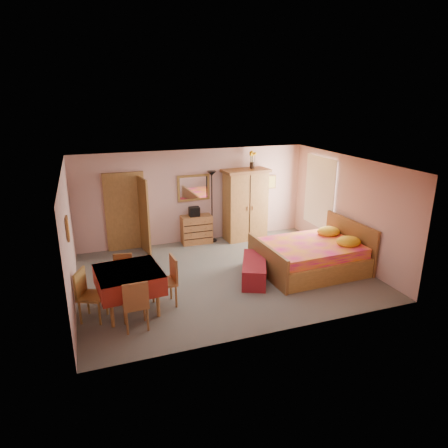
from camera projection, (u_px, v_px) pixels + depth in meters
name	position (u px, v px, depth m)	size (l,w,h in m)	color
floor	(224.00, 275.00, 9.28)	(6.50, 6.50, 0.00)	#69635C
ceiling	(224.00, 164.00, 8.47)	(6.50, 6.50, 0.00)	brown
wall_back	(194.00, 196.00, 11.12)	(6.50, 0.10, 2.60)	tan
wall_front	(275.00, 265.00, 6.64)	(6.50, 0.10, 2.60)	tan
wall_left	(69.00, 239.00, 7.84)	(0.10, 5.00, 2.60)	tan
wall_right	(347.00, 209.00, 9.91)	(0.10, 5.00, 2.60)	tan
doorway	(126.00, 213.00, 10.57)	(1.06, 0.12, 2.15)	#9E6B35
window	(320.00, 192.00, 10.93)	(0.08, 1.40, 1.95)	white
picture_left	(67.00, 229.00, 7.19)	(0.04, 0.32, 0.42)	orange
picture_back	(271.00, 182.00, 11.76)	(0.30, 0.04, 0.40)	#D8BF59
chest_of_drawers	(197.00, 229.00, 11.19)	(0.85, 0.42, 0.80)	#995F34
wall_mirror	(194.00, 188.00, 11.02)	(0.92, 0.05, 0.73)	white
stereo	(194.00, 212.00, 10.99)	(0.28, 0.21, 0.26)	black
floor_lamp	(212.00, 207.00, 11.14)	(0.26, 0.26, 2.02)	black
wardrobe	(245.00, 205.00, 11.35)	(1.30, 0.67, 2.03)	#A36D37
sunflower_vase	(252.00, 160.00, 11.10)	(0.20, 0.20, 0.49)	yellow
bed	(310.00, 248.00, 9.40)	(2.40, 1.89, 1.11)	#E31680
bench	(254.00, 270.00, 9.02)	(0.51, 1.38, 0.46)	maroon
dining_table	(130.00, 291.00, 7.62)	(1.17, 1.17, 0.86)	maroon
chair_south	(135.00, 303.00, 7.05)	(0.44, 0.44, 0.97)	#976133
chair_north	(123.00, 276.00, 8.25)	(0.39, 0.39, 0.85)	olive
chair_west	(92.00, 295.00, 7.31)	(0.45, 0.45, 0.98)	#A47437
chair_east	(164.00, 282.00, 7.82)	(0.45, 0.45, 1.00)	#A86D39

